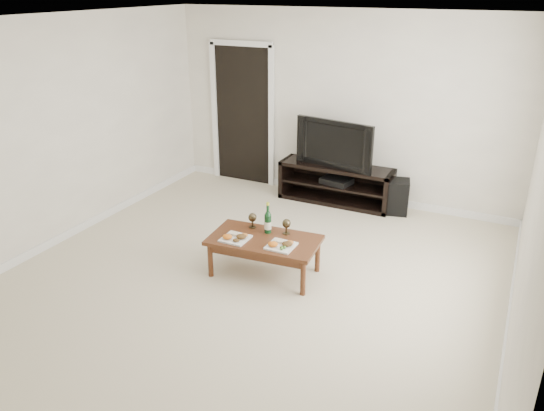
{
  "coord_description": "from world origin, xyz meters",
  "views": [
    {
      "loc": [
        2.33,
        -4.19,
        2.91
      ],
      "look_at": [
        0.04,
        0.49,
        0.7
      ],
      "focal_mm": 35.0,
      "sensor_mm": 36.0,
      "label": 1
    }
  ],
  "objects_px": {
    "television": "(338,142)",
    "subwoofer": "(397,196)",
    "media_console": "(336,184)",
    "coffee_table": "(264,256)"
  },
  "relations": [
    {
      "from": "television",
      "to": "subwoofer",
      "type": "xyz_separation_m",
      "value": [
        0.87,
        0.01,
        -0.65
      ]
    },
    {
      "from": "media_console",
      "to": "subwoofer",
      "type": "relative_size",
      "value": 3.42
    },
    {
      "from": "media_console",
      "to": "coffee_table",
      "type": "relative_size",
      "value": 1.39
    },
    {
      "from": "media_console",
      "to": "television",
      "type": "distance_m",
      "value": 0.6
    },
    {
      "from": "media_console",
      "to": "subwoofer",
      "type": "height_order",
      "value": "media_console"
    },
    {
      "from": "television",
      "to": "subwoofer",
      "type": "distance_m",
      "value": 1.08
    },
    {
      "from": "coffee_table",
      "to": "media_console",
      "type": "bearing_deg",
      "value": 90.18
    },
    {
      "from": "television",
      "to": "coffee_table",
      "type": "xyz_separation_m",
      "value": [
        0.01,
        -2.24,
        -0.67
      ]
    },
    {
      "from": "subwoofer",
      "to": "coffee_table",
      "type": "bearing_deg",
      "value": -123.96
    },
    {
      "from": "media_console",
      "to": "subwoofer",
      "type": "xyz_separation_m",
      "value": [
        0.87,
        0.01,
        -0.04
      ]
    }
  ]
}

